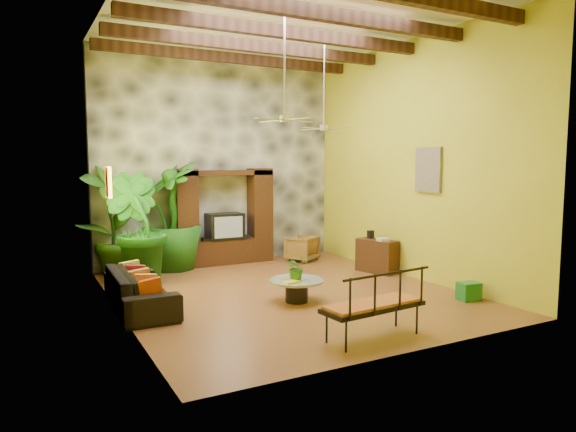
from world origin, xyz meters
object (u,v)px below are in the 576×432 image
entertainment_center (224,224)px  iron_bench (377,302)px  tall_plant_b (136,228)px  green_bin (469,291)px  sofa (140,290)px  tall_plant_c (172,216)px  ceiling_fan_back (324,118)px  wicker_armchair (302,248)px  coffee_table (297,287)px  side_console (377,256)px  ceiling_fan_front (285,107)px  tall_plant_a (111,218)px

entertainment_center → iron_bench: bearing=-90.8°
tall_plant_b → green_bin: size_ratio=6.17×
sofa → tall_plant_c: bearing=-23.5°
ceiling_fan_back → wicker_armchair: 3.38m
wicker_armchair → coffee_table: size_ratio=0.72×
ceiling_fan_back → side_console: (1.05, -0.60, -3.03)m
tall_plant_c → wicker_armchair: bearing=-9.5°
wicker_armchair → side_console: size_ratio=0.75×
sofa → ceiling_fan_front: bearing=-101.2°
sofa → side_console: (5.30, 0.45, 0.04)m
tall_plant_c → side_console: size_ratio=2.70×
coffee_table → side_console: side_console is taller
iron_bench → green_bin: 2.90m
wicker_armchair → side_console: (0.82, -1.96, 0.05)m
tall_plant_c → green_bin: size_ratio=6.76×
entertainment_center → side_console: 3.71m
tall_plant_c → ceiling_fan_back: bearing=-33.1°
sofa → iron_bench: (2.56, -3.07, 0.21)m
entertainment_center → iron_bench: size_ratio=1.52×
tall_plant_a → coffee_table: 4.69m
sofa → iron_bench: iron_bench is taller
tall_plant_a → tall_plant_c: size_ratio=1.00×
sofa → tall_plant_b: 2.12m
ceiling_fan_front → tall_plant_b: bearing=130.1°
tall_plant_b → coffee_table: 3.63m
tall_plant_a → tall_plant_b: tall_plant_a is taller
iron_bench → sofa: bearing=124.5°
tall_plant_a → coffee_table: (2.49, -3.85, -0.98)m
entertainment_center → ceiling_fan_front: size_ratio=1.29×
coffee_table → green_bin: bearing=-25.8°
ceiling_fan_front → coffee_table: bearing=-74.5°
ceiling_fan_back → coffee_table: ceiling_fan_back is taller
wicker_armchair → tall_plant_b: (-4.12, -0.48, 0.82)m
entertainment_center → tall_plant_c: tall_plant_c is taller
side_console → green_bin: 2.65m
ceiling_fan_front → side_console: size_ratio=2.03×
ceiling_fan_back → wicker_armchair: (0.23, 1.36, -3.09)m
tall_plant_a → ceiling_fan_back: bearing=-24.9°
wicker_armchair → iron_bench: bearing=41.5°
entertainment_center → iron_bench: (-0.09, -6.06, -0.43)m
entertainment_center → coffee_table: size_ratio=2.51×
ceiling_fan_back → coffee_table: (-1.72, -1.90, -3.15)m
tall_plant_b → tall_plant_c: 1.42m
wicker_armchair → tall_plant_a: size_ratio=0.28×
ceiling_fan_front → green_bin: bearing=-29.9°
tall_plant_a → tall_plant_b: (0.32, -1.07, -0.10)m
entertainment_center → ceiling_fan_back: ceiling_fan_back is taller
sofa → iron_bench: bearing=-138.8°
ceiling_fan_front → wicker_armchair: bearing=55.5°
tall_plant_a → side_console: tall_plant_a is taller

